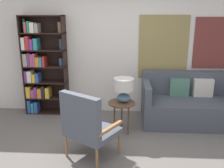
{
  "coord_description": "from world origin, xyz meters",
  "views": [
    {
      "loc": [
        0.35,
        -2.93,
        2.02
      ],
      "look_at": [
        0.12,
        0.93,
        0.9
      ],
      "focal_mm": 40.0,
      "sensor_mm": 36.0,
      "label": 1
    }
  ],
  "objects_px": {
    "side_table": "(122,106)",
    "armchair": "(86,124)",
    "couch": "(192,104)",
    "bookshelf": "(40,67)",
    "table_lamp": "(124,88)"
  },
  "relations": [
    {
      "from": "bookshelf",
      "to": "armchair",
      "type": "height_order",
      "value": "bookshelf"
    },
    {
      "from": "armchair",
      "to": "couch",
      "type": "relative_size",
      "value": 0.54
    },
    {
      "from": "bookshelf",
      "to": "couch",
      "type": "relative_size",
      "value": 1.06
    },
    {
      "from": "bookshelf",
      "to": "side_table",
      "type": "distance_m",
      "value": 1.91
    },
    {
      "from": "armchair",
      "to": "bookshelf",
      "type": "bearing_deg",
      "value": 125.33
    },
    {
      "from": "armchair",
      "to": "side_table",
      "type": "bearing_deg",
      "value": 60.81
    },
    {
      "from": "side_table",
      "to": "table_lamp",
      "type": "bearing_deg",
      "value": 29.32
    },
    {
      "from": "bookshelf",
      "to": "table_lamp",
      "type": "relative_size",
      "value": 4.79
    },
    {
      "from": "bookshelf",
      "to": "couch",
      "type": "height_order",
      "value": "bookshelf"
    },
    {
      "from": "armchair",
      "to": "couch",
      "type": "height_order",
      "value": "armchair"
    },
    {
      "from": "bookshelf",
      "to": "side_table",
      "type": "height_order",
      "value": "bookshelf"
    },
    {
      "from": "side_table",
      "to": "armchair",
      "type": "bearing_deg",
      "value": -119.19
    },
    {
      "from": "table_lamp",
      "to": "couch",
      "type": "bearing_deg",
      "value": 22.62
    },
    {
      "from": "bookshelf",
      "to": "side_table",
      "type": "bearing_deg",
      "value": -26.83
    },
    {
      "from": "armchair",
      "to": "couch",
      "type": "xyz_separation_m",
      "value": [
        1.78,
        1.38,
        -0.2
      ]
    }
  ]
}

